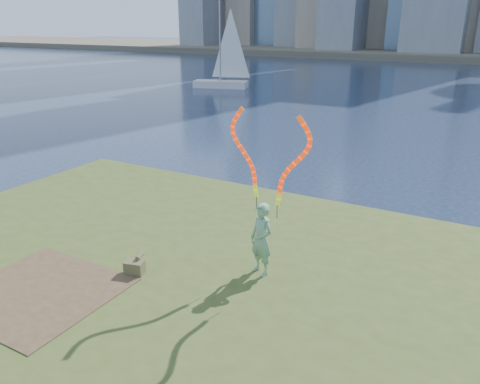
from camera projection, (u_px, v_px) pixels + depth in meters
The scene contains 7 objects.
ground at pixel (205, 283), 12.02m from camera, with size 320.00×320.00×0.00m, color #17233A.
grassy_knoll at pixel (146, 318), 10.03m from camera, with size 20.00×18.00×0.80m.
dirt_patch at pixel (39, 292), 10.13m from camera, with size 3.20×3.00×0.02m, color #47331E.
far_shore at pixel (477, 53), 89.66m from camera, with size 320.00×40.00×1.20m, color #4F493A.
woman_with_ribbons at pixel (263, 218), 10.45m from camera, with size 1.94×0.81×4.10m.
canvas_bag at pixel (135, 267), 10.84m from camera, with size 0.50×0.56×0.41m.
sailboat at pixel (223, 73), 46.96m from camera, with size 5.76×3.18×8.71m.
Camera 1 is at (5.91, -8.72, 6.31)m, focal length 35.00 mm.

